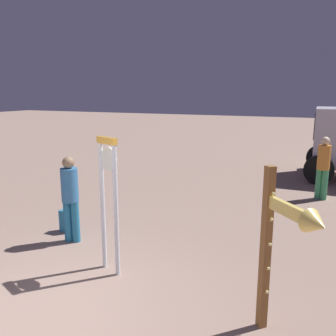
{
  "coord_description": "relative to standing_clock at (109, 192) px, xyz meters",
  "views": [
    {
      "loc": [
        3.18,
        -2.87,
        2.83
      ],
      "look_at": [
        0.07,
        4.12,
        1.2
      ],
      "focal_mm": 38.26,
      "sensor_mm": 36.0,
      "label": 1
    }
  ],
  "objects": [
    {
      "name": "person_near_clock",
      "position": [
        -1.32,
        0.68,
        -0.39
      ],
      "size": [
        0.32,
        0.32,
        1.66
      ],
      "color": "teal",
      "rests_on": "ground_plane"
    },
    {
      "name": "backpack",
      "position": [
        -1.75,
        1.04,
        -1.09
      ],
      "size": [
        0.27,
        0.21,
        0.46
      ],
      "color": "teal",
      "rests_on": "ground_plane"
    },
    {
      "name": "person_distant",
      "position": [
        2.99,
        5.64,
        -0.37
      ],
      "size": [
        0.32,
        0.32,
        1.69
      ],
      "color": "#409D63",
      "rests_on": "ground_plane"
    },
    {
      "name": "arrow_sign",
      "position": [
        2.68,
        -0.69,
        -0.01
      ],
      "size": [
        0.77,
        0.82,
        2.02
      ],
      "color": "#905E31",
      "rests_on": "ground_plane"
    },
    {
      "name": "standing_clock",
      "position": [
        0.0,
        0.0,
        0.0
      ],
      "size": [
        0.44,
        0.24,
        2.17
      ],
      "color": "white",
      "rests_on": "ground_plane"
    },
    {
      "name": "ground_plane",
      "position": [
        -0.18,
        -1.62,
        -1.32
      ],
      "size": [
        80.0,
        80.0,
        0.0
      ],
      "primitive_type": "plane",
      "color": "gray"
    }
  ]
}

